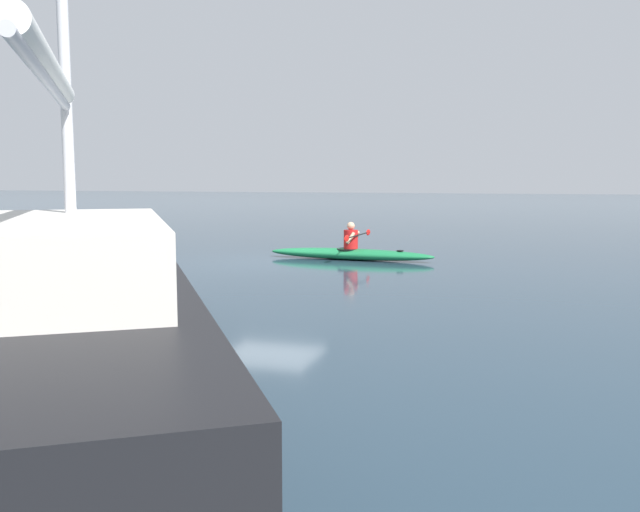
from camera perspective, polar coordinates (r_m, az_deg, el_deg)
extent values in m
plane|color=#233847|center=(17.72, -4.22, -0.52)|extent=(160.00, 160.00, 0.00)
ellipsoid|color=#19723F|center=(18.20, 2.54, 0.16)|extent=(4.58, 0.84, 0.30)
torus|color=black|center=(18.20, 2.33, 0.58)|extent=(0.61, 0.61, 0.04)
cylinder|color=black|center=(17.83, 6.75, 0.44)|extent=(0.18, 0.18, 0.02)
cylinder|color=red|center=(18.15, 2.60, 1.41)|extent=(0.38, 0.38, 0.50)
sphere|color=tan|center=(18.12, 2.61, 2.54)|extent=(0.21, 0.21, 0.21)
cylinder|color=black|center=(18.08, 3.21, 1.75)|extent=(0.12, 2.03, 0.03)
ellipsoid|color=red|center=(19.06, 4.07, 2.00)|extent=(0.06, 0.40, 0.17)
ellipsoid|color=red|center=(17.12, 2.25, 1.49)|extent=(0.06, 0.40, 0.17)
cylinder|color=tan|center=(18.40, 3.11, 1.66)|extent=(0.22, 0.28, 0.34)
cylinder|color=tan|center=(17.85, 2.58, 1.51)|extent=(0.23, 0.27, 0.34)
cube|color=black|center=(7.30, -20.17, -6.57)|extent=(6.74, 8.58, 1.16)
cone|color=black|center=(11.94, -18.69, -1.51)|extent=(1.41, 1.36, 1.10)
cube|color=beige|center=(6.72, -20.72, 0.15)|extent=(3.58, 4.18, 0.66)
cylinder|color=silver|center=(5.89, -21.95, 13.46)|extent=(2.25, 3.36, 0.09)
cylinder|color=white|center=(5.90, -21.99, 14.42)|extent=(2.12, 3.09, 0.20)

